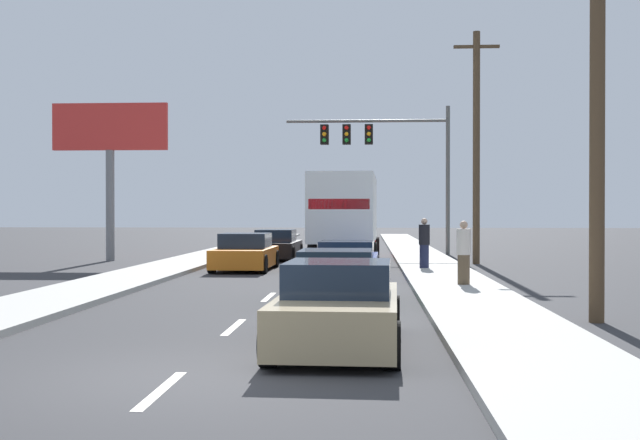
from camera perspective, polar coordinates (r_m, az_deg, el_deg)
ground_plane at (r=34.80m, az=-0.51°, el=-2.82°), size 140.00×140.00×0.00m
sidewalk_right at (r=29.82m, az=7.95°, el=-3.25°), size 2.37×80.00×0.14m
sidewalk_left at (r=30.57m, az=-10.06°, el=-3.16°), size 2.37×80.00×0.14m
lane_markings at (r=31.62m, az=-0.91°, el=-3.15°), size 0.14×57.00×0.01m
car_black at (r=34.31m, az=-3.14°, el=-1.89°), size 1.95×4.42×1.31m
car_orange at (r=28.10m, az=-5.41°, el=-2.42°), size 2.02×4.18×1.31m
box_truck at (r=31.42m, az=1.89°, el=0.47°), size 2.74×9.29×3.47m
car_blue at (r=24.28m, az=1.95°, el=-3.02°), size 2.05×4.53×1.17m
car_green at (r=18.18m, az=1.16°, el=-4.18°), size 1.99×4.13×1.19m
car_tan at (r=12.01m, az=1.36°, el=-6.44°), size 1.98×4.30×1.32m
traffic_signal_mast at (r=38.64m, az=3.95°, el=5.48°), size 7.93×0.69×7.19m
utility_pole_near at (r=15.86m, az=19.36°, el=11.67°), size 1.80×0.28×9.95m
utility_pole_mid at (r=32.02m, az=11.20°, el=5.37°), size 1.80×0.28×9.20m
roadside_billboard at (r=34.58m, az=-14.89°, el=5.21°), size 4.90×0.36×6.64m
pedestrian_near_corner at (r=21.31m, az=10.31°, el=-2.33°), size 0.38×0.38×1.68m
pedestrian_mid_block at (r=27.45m, az=7.52°, el=-1.66°), size 0.38×0.38×1.71m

